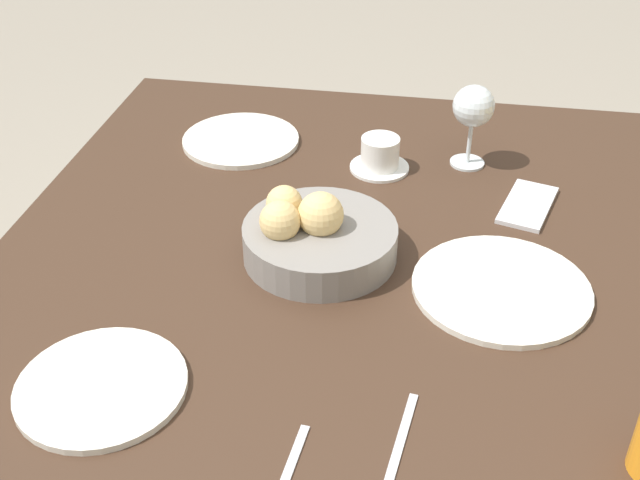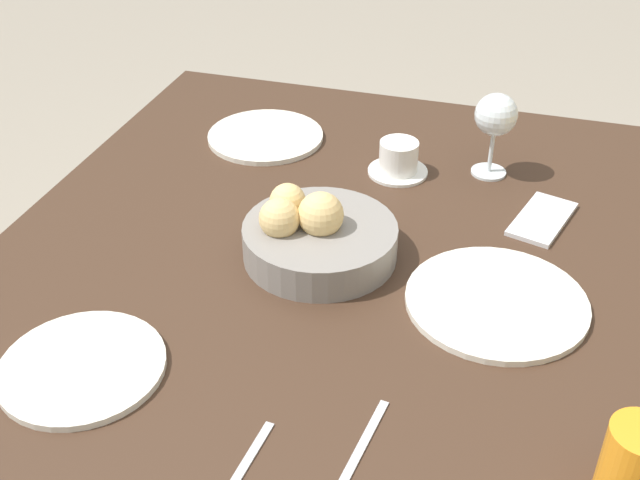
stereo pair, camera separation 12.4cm
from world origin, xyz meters
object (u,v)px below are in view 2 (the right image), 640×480
Objects in this scene: plate_far_center at (497,302)px; plate_near_left at (266,136)px; coffee_cup at (398,159)px; fork_silver at (238,477)px; plate_near_right at (82,367)px; wine_glass at (496,118)px; knife_silver at (359,452)px; cell_phone at (542,219)px; juice_glass at (633,467)px; bread_basket at (316,236)px.

plate_near_left is at bearing -128.41° from plate_far_center.
fork_silver is (0.73, -0.03, -0.03)m from coffee_cup.
plate_near_right is 0.81m from wine_glass.
fork_silver is (0.79, 0.25, -0.00)m from plate_near_left.
plate_far_center is 0.40m from wine_glass.
plate_near_left is at bearing 179.72° from plate_near_right.
fork_silver is at bearing -58.39° from knife_silver.
cell_phone is at bearing 155.66° from fork_silver.
cell_phone is (-0.64, 0.29, 0.00)m from fork_silver.
juice_glass reaches higher than cell_phone.
wine_glass is at bearing 88.40° from plate_near_left.
plate_far_center is at bearing 81.62° from bread_basket.
wine_glass is at bearing 106.51° from coffee_cup.
knife_silver is (0.02, -0.29, -0.05)m from juice_glass.
plate_near_right is at bearing -32.83° from bread_basket.
juice_glass is 0.57m from cell_phone.
wine_glass is at bearing 174.85° from knife_silver.
wine_glass is at bearing 146.72° from plate_near_right.
fork_silver is at bearing -31.45° from plate_far_center.
plate_near_left is 1.46× the size of wine_glass.
wine_glass is at bearing -142.36° from cell_phone.
plate_far_center is at bearing 51.59° from plate_near_left.
plate_far_center is at bearing 33.03° from coffee_cup.
plate_far_center is at bearing -150.71° from juice_glass.
plate_far_center is 1.51× the size of knife_silver.
bread_basket reaches higher than plate_near_right.
plate_far_center is at bearing 148.55° from fork_silver.
plate_near_left is 0.63m from plate_far_center.
plate_near_right is 0.69m from coffee_cup.
plate_near_right is at bearing -112.01° from fork_silver.
coffee_cup is at bearing 77.97° from plate_near_left.
bread_basket is at bearing -155.80° from knife_silver.
plate_near_left is 1.05× the size of plate_near_right.
juice_glass is 0.30m from knife_silver.
plate_near_left is at bearing -136.28° from juice_glass.
plate_near_left reaches higher than fork_silver.
bread_basket is at bearing 31.09° from plate_near_left.
bread_basket is 0.39m from cell_phone.
wine_glass reaches higher than plate_near_right.
cell_phone is (0.15, 0.55, -0.00)m from plate_near_left.
bread_basket is 0.57m from juice_glass.
plate_near_left and plate_near_right have the same top height.
plate_near_left is 2.08× the size of juice_glass.
bread_basket is 1.54× the size of wine_glass.
plate_near_right is at bearing -91.00° from juice_glass.
plate_near_left is 0.81m from knife_silver.
coffee_cup is at bearing -108.63° from cell_phone.
cell_phone is (0.09, 0.27, -0.02)m from coffee_cup.
cell_phone is at bearing 74.70° from plate_near_left.
bread_basket is 0.40m from plate_near_right.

